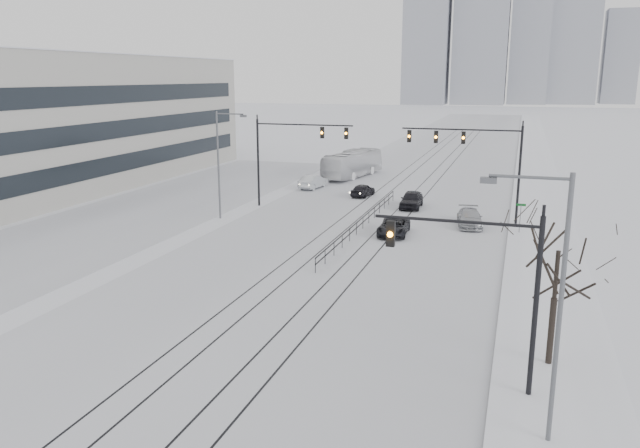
{
  "coord_description": "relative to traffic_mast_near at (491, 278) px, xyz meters",
  "views": [
    {
      "loc": [
        11.48,
        -16.66,
        11.76
      ],
      "look_at": [
        0.39,
        17.72,
        3.2
      ],
      "focal_mm": 35.0,
      "sensor_mm": 36.0,
      "label": 1
    }
  ],
  "objects": [
    {
      "name": "skyline",
      "position": [
        -5.77,
        267.63,
        26.08
      ],
      "size": [
        96.0,
        48.0,
        72.0
      ],
      "color": "#9498A3",
      "rests_on": "ground"
    },
    {
      "name": "street_light_west",
      "position": [
        -22.99,
        24.0,
        0.65
      ],
      "size": [
        2.73,
        0.25,
        9.0
      ],
      "color": "#595B60",
      "rests_on": "ground"
    },
    {
      "name": "traffic_mast_ne",
      "position": [
        -2.64,
        29.0,
        1.2
      ],
      "size": [
        9.6,
        0.37,
        8.0
      ],
      "color": "black",
      "rests_on": "ground"
    },
    {
      "name": "street_light_east",
      "position": [
        1.91,
        -3.0,
        0.65
      ],
      "size": [
        2.73,
        0.25,
        9.0
      ],
      "color": "#595B60",
      "rests_on": "ground"
    },
    {
      "name": "traffic_mast_near",
      "position": [
        0.0,
        0.0,
        0.0
      ],
      "size": [
        6.1,
        0.37,
        7.0
      ],
      "color": "black",
      "rests_on": "ground"
    },
    {
      "name": "parking_strip",
      "position": [
        -30.79,
        29.0,
        -4.55
      ],
      "size": [
        14.0,
        60.0,
        0.03
      ],
      "primitive_type": "cube",
      "color": "silver",
      "rests_on": "ground"
    },
    {
      "name": "curb",
      "position": [
        0.26,
        54.0,
        -4.5
      ],
      "size": [
        0.1,
        260.0,
        0.12
      ],
      "primitive_type": "cube",
      "color": "gray",
      "rests_on": "ground"
    },
    {
      "name": "sedan_nb_far",
      "position": [
        -8.54,
        33.32,
        -3.8
      ],
      "size": [
        1.94,
        4.54,
        1.53
      ],
      "primitive_type": "imported",
      "rotation": [
        0.0,
        0.0,
        0.03
      ],
      "color": "black",
      "rests_on": "ground"
    },
    {
      "name": "ground",
      "position": [
        -10.79,
        -6.0,
        -4.56
      ],
      "size": [
        500.0,
        500.0,
        0.0
      ],
      "primitive_type": "plane",
      "color": "silver",
      "rests_on": "ground"
    },
    {
      "name": "tram_rails",
      "position": [
        -10.79,
        34.0,
        -4.54
      ],
      "size": [
        5.3,
        180.0,
        0.01
      ],
      "color": "black",
      "rests_on": "ground"
    },
    {
      "name": "bare_tree",
      "position": [
        2.41,
        3.0,
        -0.07
      ],
      "size": [
        4.4,
        4.4,
        6.1
      ],
      "color": "black",
      "rests_on": "ground"
    },
    {
      "name": "office_building",
      "position": [
        -48.76,
        29.0,
        2.5
      ],
      "size": [
        20.2,
        62.2,
        14.11
      ],
      "color": "#ACA9A2",
      "rests_on": "ground"
    },
    {
      "name": "sedan_sb_inner",
      "position": [
        -14.16,
        37.41,
        -3.93
      ],
      "size": [
        1.99,
        3.88,
        1.27
      ],
      "primitive_type": "imported",
      "rotation": [
        0.0,
        0.0,
        3.0
      ],
      "color": "black",
      "rests_on": "ground"
    },
    {
      "name": "traffic_mast_nw",
      "position": [
        -19.31,
        30.0,
        1.01
      ],
      "size": [
        9.1,
        0.37,
        8.0
      ],
      "color": "black",
      "rests_on": "ground"
    },
    {
      "name": "sedan_nb_right",
      "position": [
        -2.83,
        27.52,
        -3.89
      ],
      "size": [
        2.56,
        4.87,
        1.35
      ],
      "primitive_type": "imported",
      "rotation": [
        0.0,
        0.0,
        0.15
      ],
      "color": "#A4A7AC",
      "rests_on": "ground"
    },
    {
      "name": "sedan_sb_outer",
      "position": [
        -20.36,
        40.24,
        -3.84
      ],
      "size": [
        2.17,
        4.57,
        1.45
      ],
      "primitive_type": "imported",
      "rotation": [
        0.0,
        0.0,
        2.99
      ],
      "color": "silver",
      "rests_on": "ground"
    },
    {
      "name": "street_sign",
      "position": [
        1.01,
        26.0,
        -2.96
      ],
      "size": [
        0.7,
        0.06,
        2.4
      ],
      "color": "#595B60",
      "rests_on": "ground"
    },
    {
      "name": "sedan_nb_front",
      "position": [
        -8.11,
        22.88,
        -3.93
      ],
      "size": [
        2.32,
        4.64,
        1.26
      ],
      "primitive_type": "imported",
      "rotation": [
        0.0,
        0.0,
        0.05
      ],
      "color": "black",
      "rests_on": "ground"
    },
    {
      "name": "road",
      "position": [
        -10.79,
        54.0,
        -4.55
      ],
      "size": [
        22.0,
        260.0,
        0.02
      ],
      "primitive_type": "cube",
      "color": "silver",
      "rests_on": "ground"
    },
    {
      "name": "median_fence",
      "position": [
        -10.79,
        24.0,
        -4.04
      ],
      "size": [
        0.06,
        24.0,
        1.0
      ],
      "color": "black",
      "rests_on": "ground"
    },
    {
      "name": "box_truck",
      "position": [
        -18.35,
        49.02,
        -3.0
      ],
      "size": [
        4.88,
        11.55,
        3.13
      ],
      "primitive_type": "imported",
      "rotation": [
        0.0,
        0.0,
        2.94
      ],
      "color": "silver",
      "rests_on": "ground"
    },
    {
      "name": "sidewalk_east",
      "position": [
        2.71,
        54.0,
        -4.48
      ],
      "size": [
        5.0,
        260.0,
        0.16
      ],
      "primitive_type": "cube",
      "color": "white",
      "rests_on": "ground"
    }
  ]
}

